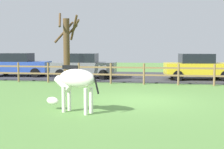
{
  "coord_description": "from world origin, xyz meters",
  "views": [
    {
      "loc": [
        0.92,
        -11.0,
        1.9
      ],
      "look_at": [
        -1.14,
        0.61,
        0.89
      ],
      "focal_mm": 48.15,
      "sensor_mm": 36.0,
      "label": 1
    }
  ],
  "objects": [
    {
      "name": "parked_car_grey",
      "position": [
        -4.21,
        7.54,
        0.84
      ],
      "size": [
        4.09,
        2.06,
        1.56
      ],
      "color": "slate",
      "rests_on": "parking_asphalt"
    },
    {
      "name": "parked_car_blue",
      "position": [
        -8.88,
        7.95,
        0.84
      ],
      "size": [
        4.15,
        2.21,
        1.56
      ],
      "color": "#2D4CAD",
      "rests_on": "parking_asphalt"
    },
    {
      "name": "parking_asphalt",
      "position": [
        0.0,
        9.3,
        0.03
      ],
      "size": [
        28.0,
        7.4,
        0.05
      ],
      "primitive_type": "cube",
      "color": "#38383D",
      "rests_on": "ground_plane"
    },
    {
      "name": "parked_car_yellow",
      "position": [
        2.86,
        7.63,
        0.84
      ],
      "size": [
        4.18,
        2.27,
        1.56
      ],
      "color": "yellow",
      "rests_on": "parking_asphalt"
    },
    {
      "name": "ground_plane",
      "position": [
        0.0,
        0.0,
        0.0
      ],
      "size": [
        60.0,
        60.0,
        0.0
      ],
      "primitive_type": "plane",
      "color": "#5B8C42"
    },
    {
      "name": "zebra",
      "position": [
        -1.72,
        -2.46,
        0.93
      ],
      "size": [
        1.87,
        0.9,
        1.41
      ],
      "color": "white",
      "rests_on": "ground_plane"
    },
    {
      "name": "paddock_fence",
      "position": [
        -0.19,
        5.0,
        0.64
      ],
      "size": [
        21.73,
        0.11,
        1.12
      ],
      "color": "olive",
      "rests_on": "ground_plane"
    },
    {
      "name": "bare_tree",
      "position": [
        -4.42,
        4.9,
        2.01
      ],
      "size": [
        1.61,
        1.29,
        3.88
      ],
      "color": "#513A23",
      "rests_on": "ground_plane"
    }
  ]
}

